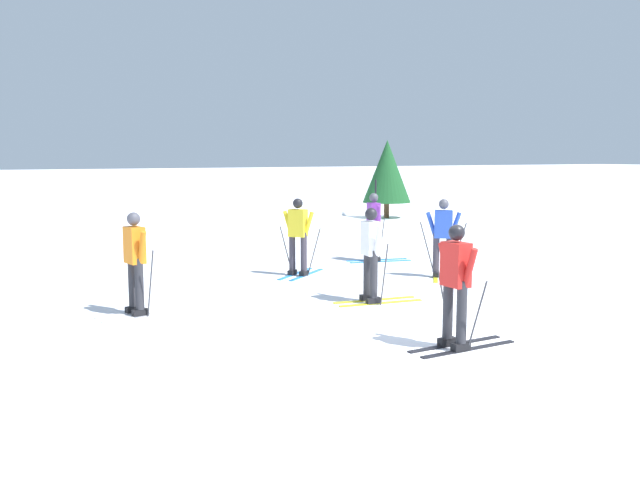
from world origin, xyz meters
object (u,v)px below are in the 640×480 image
(trail_marker_pole, at_px, (375,215))
(skier_yellow, at_px, (298,235))
(conifer_far_right, at_px, (387,171))
(skier_orange, at_px, (136,260))
(skier_red, at_px, (456,283))
(skier_white, at_px, (371,252))
(skier_blue, at_px, (443,236))
(skier_purple, at_px, (374,225))

(trail_marker_pole, bearing_deg, skier_yellow, -148.21)
(conifer_far_right, bearing_deg, trail_marker_pole, -129.83)
(skier_orange, distance_m, skier_red, 5.24)
(skier_yellow, xyz_separation_m, skier_white, (-0.25, -3.01, 0.00))
(skier_yellow, relative_size, skier_white, 1.00)
(trail_marker_pole, bearing_deg, skier_red, -120.55)
(skier_yellow, height_order, skier_white, same)
(skier_blue, distance_m, trail_marker_pole, 4.53)
(skier_orange, height_order, conifer_far_right, conifer_far_right)
(skier_orange, height_order, skier_purple, same)
(conifer_far_right, bearing_deg, skier_purple, -129.49)
(skier_purple, bearing_deg, skier_yellow, -164.34)
(skier_yellow, relative_size, skier_blue, 1.00)
(skier_orange, distance_m, conifer_far_right, 18.39)
(skier_purple, bearing_deg, trail_marker_pole, 52.03)
(skier_purple, distance_m, skier_white, 4.71)
(skier_purple, xyz_separation_m, conifer_far_right, (7.56, 9.17, 1.07))
(conifer_far_right, bearing_deg, skier_red, -125.19)
(conifer_far_right, bearing_deg, skier_white, -128.90)
(skier_yellow, relative_size, conifer_far_right, 0.52)
(trail_marker_pole, bearing_deg, skier_white, -127.59)
(skier_orange, xyz_separation_m, skier_yellow, (4.07, 1.68, -0.00))
(skier_yellow, bearing_deg, conifer_far_right, 44.23)
(skier_purple, height_order, skier_red, same)
(skier_orange, distance_m, skier_yellow, 4.41)
(skier_orange, xyz_separation_m, conifer_far_right, (14.24, 11.58, 1.07))
(skier_purple, bearing_deg, skier_orange, -160.16)
(conifer_far_right, bearing_deg, skier_yellow, -135.77)
(skier_orange, bearing_deg, skier_yellow, 22.42)
(skier_yellow, height_order, skier_blue, same)
(skier_orange, relative_size, conifer_far_right, 0.52)
(skier_yellow, bearing_deg, skier_orange, -157.58)
(skier_red, xyz_separation_m, trail_marker_pole, (4.93, 8.36, 0.07))
(skier_purple, distance_m, trail_marker_pole, 2.18)
(skier_yellow, relative_size, skier_red, 1.00)
(skier_purple, height_order, skier_white, same)
(skier_purple, bearing_deg, skier_blue, -91.68)
(skier_blue, bearing_deg, trail_marker_pole, 71.77)
(trail_marker_pole, xyz_separation_m, conifer_far_right, (6.22, 7.45, 1.00))
(conifer_far_right, bearing_deg, skier_orange, -140.88)
(skier_orange, relative_size, skier_purple, 1.00)
(skier_yellow, height_order, trail_marker_pole, trail_marker_pole)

